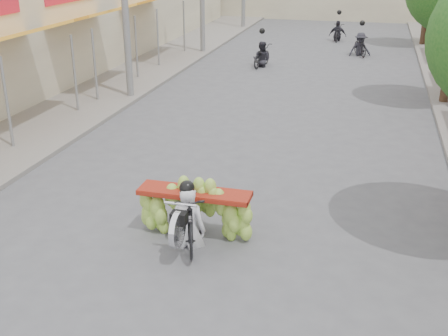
# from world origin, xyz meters

# --- Properties ---
(ground) EXTENTS (120.00, 120.00, 0.00)m
(ground) POSITION_xyz_m (0.00, 0.00, 0.00)
(ground) COLOR #515156
(ground) RESTS_ON ground
(sidewalk_left) EXTENTS (4.00, 60.00, 0.12)m
(sidewalk_left) POSITION_xyz_m (-7.00, 15.00, 0.06)
(sidewalk_left) COLOR slate
(sidewalk_left) RESTS_ON ground
(banana_motorbike) EXTENTS (2.20, 1.97, 2.21)m
(banana_motorbike) POSITION_xyz_m (-0.11, 2.73, 0.73)
(banana_motorbike) COLOR black
(banana_motorbike) RESTS_ON ground
(bg_motorbike_a) EXTENTS (0.90, 1.80, 1.95)m
(bg_motorbike_a) POSITION_xyz_m (-1.93, 18.62, 0.73)
(bg_motorbike_a) COLOR black
(bg_motorbike_a) RESTS_ON ground
(bg_motorbike_b) EXTENTS (1.18, 1.77, 1.95)m
(bg_motorbike_b) POSITION_xyz_m (2.26, 22.36, 0.84)
(bg_motorbike_b) COLOR black
(bg_motorbike_b) RESTS_ON ground
(bg_motorbike_c) EXTENTS (0.99, 1.61, 1.95)m
(bg_motorbike_c) POSITION_xyz_m (0.87, 26.52, 0.80)
(bg_motorbike_c) COLOR black
(bg_motorbike_c) RESTS_ON ground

